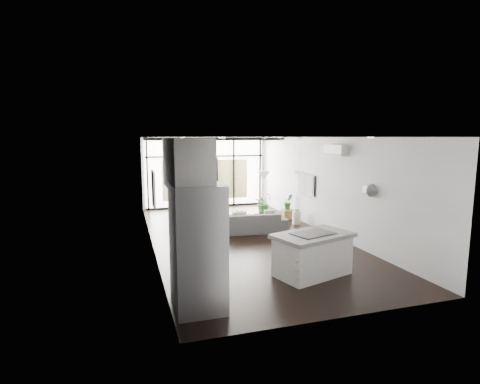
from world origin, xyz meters
TOP-DOWN VIEW (x-y plane):
  - floor at (0.00, 0.00)m, footprint 5.00×10.00m
  - ceiling at (0.00, 0.00)m, footprint 5.00×10.00m
  - wall_left at (-2.50, 0.00)m, footprint 0.02×10.00m
  - wall_right at (2.50, 0.00)m, footprint 0.02×10.00m
  - wall_back at (0.00, 5.00)m, footprint 5.00×0.02m
  - wall_front at (0.00, -5.00)m, footprint 5.00×0.02m
  - glazing at (0.00, 4.88)m, footprint 5.00×0.20m
  - skylight at (0.00, 4.00)m, footprint 4.70×1.90m
  - neighbour_building at (0.00, 4.95)m, footprint 3.50×0.02m
  - island at (0.46, -3.20)m, footprint 1.79×1.36m
  - cooktop at (0.46, -3.20)m, footprint 0.97×0.78m
  - fridge at (-2.04, -3.95)m, footprint 0.80×1.00m
  - appliance_column at (-2.02, -3.05)m, footprint 0.57×0.60m
  - upper_cabinets at (-2.12, -3.50)m, footprint 0.62×1.75m
  - pendant_left at (-0.40, -2.65)m, footprint 0.26×0.26m
  - pendant_right at (0.40, -2.65)m, footprint 0.26×0.26m
  - sofa at (0.45, 0.48)m, footprint 2.05×0.77m
  - console_bench at (-0.01, 0.59)m, footprint 1.58×0.76m
  - pouf at (0.43, 1.80)m, footprint 0.59×0.59m
  - crate at (2.25, 1.90)m, footprint 0.44×0.44m
  - plant_tall at (1.80, 3.12)m, footprint 0.90×0.94m
  - plant_crate at (2.25, 1.90)m, footprint 0.32×0.57m
  - milk_can at (2.15, 1.05)m, footprint 0.29×0.29m
  - bistro_set at (-0.49, 4.45)m, footprint 1.43×0.76m
  - tv at (2.46, 1.00)m, footprint 0.05×1.10m
  - ac_unit at (2.38, -0.80)m, footprint 0.22×0.90m
  - framed_art at (-2.47, -0.50)m, footprint 0.04×0.70m

SIDE VIEW (x-z plane):
  - floor at x=0.00m, z-range 0.00..0.00m
  - crate at x=2.25m, z-range 0.00..0.31m
  - pouf at x=0.43m, z-range 0.00..0.39m
  - console_bench at x=-0.01m, z-range 0.00..0.49m
  - milk_can at x=2.15m, z-range 0.00..0.52m
  - plant_tall at x=1.80m, z-range 0.00..0.58m
  - bistro_set at x=-0.49m, z-range 0.00..0.65m
  - sofa at x=0.45m, z-range 0.00..0.78m
  - plant_crate at x=2.25m, z-range 0.31..0.56m
  - island at x=0.46m, z-range 0.00..0.87m
  - cooktop at x=0.46m, z-range 0.87..0.88m
  - fridge at x=-2.04m, z-range 0.00..2.07m
  - neighbour_building at x=0.00m, z-range 0.30..1.90m
  - appliance_column at x=-2.02m, z-range 0.00..2.22m
  - tv at x=2.46m, z-range 0.98..1.62m
  - wall_left at x=-2.50m, z-range 0.00..2.80m
  - wall_right at x=2.50m, z-range 0.00..2.80m
  - wall_back at x=0.00m, z-range 0.00..2.80m
  - wall_front at x=0.00m, z-range 0.00..2.80m
  - glazing at x=0.00m, z-range 0.00..2.80m
  - framed_art at x=-2.47m, z-range 1.10..2.00m
  - pendant_left at x=-0.40m, z-range 1.93..2.11m
  - pendant_right at x=0.40m, z-range 1.93..2.11m
  - upper_cabinets at x=-2.12m, z-range 1.92..2.78m
  - ac_unit at x=2.38m, z-range 2.30..2.60m
  - skylight at x=0.00m, z-range 2.74..2.80m
  - ceiling at x=0.00m, z-range 2.80..2.80m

